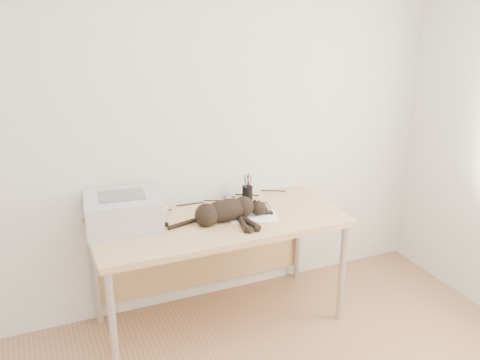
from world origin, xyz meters
name	(u,v)px	position (x,y,z in m)	size (l,w,h in m)	color
wall_back	(198,121)	(0.00, 1.75, 1.30)	(3.50, 3.50, 0.00)	silver
desk	(214,234)	(0.00, 1.48, 0.61)	(1.60, 0.70, 0.74)	#DAB580
printer	(123,211)	(-0.57, 1.53, 0.84)	(0.48, 0.42, 0.21)	silver
papers	(250,216)	(0.21, 1.37, 0.74)	(0.39, 0.33, 0.01)	white
cat	(224,212)	(0.02, 1.35, 0.80)	(0.65, 0.30, 0.15)	black
mug	(163,210)	(-0.31, 1.60, 0.78)	(0.09, 0.09, 0.08)	white
pen_cup	(247,193)	(0.30, 1.63, 0.79)	(0.07, 0.07, 0.18)	black
remote_grey	(230,201)	(0.18, 1.64, 0.75)	(0.05, 0.18, 0.02)	slate
remote_black	(266,209)	(0.34, 1.42, 0.75)	(0.05, 0.18, 0.02)	black
mouse	(258,202)	(0.33, 1.52, 0.76)	(0.07, 0.12, 0.04)	white
cable_tangle	(203,202)	(0.00, 1.70, 0.75)	(1.36, 0.08, 0.01)	black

